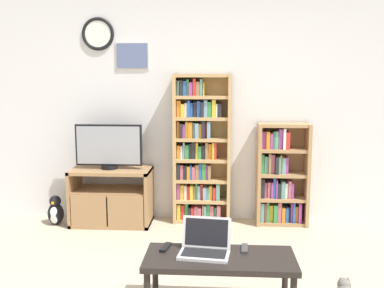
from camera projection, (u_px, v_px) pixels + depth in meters
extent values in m
cube|color=silver|center=(201.00, 106.00, 5.07)|extent=(6.76, 0.06, 2.60)
torus|color=black|center=(98.00, 34.00, 4.98)|extent=(0.36, 0.04, 0.36)
cylinder|color=white|center=(98.00, 34.00, 4.98)|extent=(0.30, 0.02, 0.30)
cube|color=silver|center=(132.00, 56.00, 5.00)|extent=(0.38, 0.01, 0.30)
cube|color=slate|center=(132.00, 56.00, 4.99)|extent=(0.35, 0.02, 0.27)
cube|color=#9E754C|center=(75.00, 195.00, 5.03)|extent=(0.04, 0.47, 0.62)
cube|color=#9E754C|center=(149.00, 197.00, 4.97)|extent=(0.04, 0.47, 0.62)
cube|color=#9E754C|center=(111.00, 170.00, 4.95)|extent=(0.87, 0.47, 0.04)
cube|color=#9E754C|center=(113.00, 221.00, 5.05)|extent=(0.87, 0.47, 0.04)
cube|color=#9E754C|center=(112.00, 191.00, 4.99)|extent=(0.80, 0.44, 0.04)
cube|color=#9E754C|center=(89.00, 211.00, 4.81)|extent=(0.39, 0.02, 0.34)
cube|color=#9E754C|center=(126.00, 212.00, 4.78)|extent=(0.39, 0.02, 0.34)
cylinder|color=black|center=(109.00, 167.00, 4.95)|extent=(0.18, 0.18, 0.04)
cube|color=black|center=(109.00, 145.00, 4.91)|extent=(0.73, 0.05, 0.45)
cube|color=#9399A3|center=(108.00, 145.00, 4.88)|extent=(0.69, 0.01, 0.41)
cube|color=tan|center=(175.00, 149.00, 4.99)|extent=(0.04, 0.24, 1.66)
cube|color=tan|center=(229.00, 150.00, 4.95)|extent=(0.04, 0.24, 1.66)
cube|color=tan|center=(202.00, 148.00, 5.08)|extent=(0.63, 0.02, 1.66)
cube|color=tan|center=(202.00, 220.00, 5.10)|extent=(0.56, 0.21, 0.04)
cube|color=tan|center=(202.00, 200.00, 5.06)|extent=(0.56, 0.21, 0.04)
cube|color=tan|center=(202.00, 180.00, 5.03)|extent=(0.56, 0.21, 0.04)
cube|color=tan|center=(202.00, 160.00, 4.99)|extent=(0.56, 0.21, 0.04)
cube|color=tan|center=(202.00, 139.00, 4.95)|extent=(0.56, 0.21, 0.04)
cube|color=tan|center=(202.00, 118.00, 4.92)|extent=(0.56, 0.21, 0.04)
cube|color=tan|center=(202.00, 97.00, 4.88)|extent=(0.56, 0.21, 0.04)
cube|color=tan|center=(202.00, 76.00, 4.85)|extent=(0.56, 0.21, 0.04)
cube|color=gold|center=(179.00, 210.00, 5.10)|extent=(0.04, 0.18, 0.17)
cube|color=red|center=(183.00, 211.00, 5.11)|extent=(0.04, 0.16, 0.16)
cube|color=#388947|center=(187.00, 210.00, 5.11)|extent=(0.04, 0.15, 0.18)
cube|color=#232328|center=(190.00, 212.00, 5.10)|extent=(0.02, 0.19, 0.14)
cube|color=red|center=(193.00, 212.00, 5.10)|extent=(0.03, 0.18, 0.14)
cube|color=#B75B70|center=(196.00, 212.00, 5.09)|extent=(0.04, 0.17, 0.15)
cube|color=#B75B70|center=(200.00, 212.00, 5.09)|extent=(0.04, 0.18, 0.14)
cube|color=#93704C|center=(203.00, 211.00, 5.09)|extent=(0.02, 0.18, 0.17)
cube|color=#759EB7|center=(205.00, 211.00, 5.08)|extent=(0.02, 0.19, 0.16)
cube|color=#388947|center=(208.00, 211.00, 5.09)|extent=(0.04, 0.16, 0.17)
cube|color=#B75B70|center=(212.00, 211.00, 5.08)|extent=(0.04, 0.16, 0.16)
cube|color=#388947|center=(215.00, 212.00, 5.09)|extent=(0.02, 0.15, 0.14)
cube|color=#B75B70|center=(219.00, 211.00, 5.07)|extent=(0.04, 0.19, 0.17)
cube|color=#9E4293|center=(179.00, 190.00, 5.07)|extent=(0.03, 0.17, 0.18)
cube|color=gold|center=(183.00, 191.00, 5.07)|extent=(0.04, 0.15, 0.16)
cube|color=white|center=(186.00, 191.00, 5.07)|extent=(0.03, 0.16, 0.16)
cube|color=red|center=(188.00, 192.00, 5.07)|extent=(0.03, 0.16, 0.15)
cube|color=gold|center=(192.00, 191.00, 5.06)|extent=(0.04, 0.18, 0.16)
cube|color=#93704C|center=(195.00, 192.00, 5.07)|extent=(0.02, 0.15, 0.15)
cube|color=#388947|center=(197.00, 190.00, 5.06)|extent=(0.02, 0.15, 0.19)
cube|color=#759EB7|center=(199.00, 192.00, 5.06)|extent=(0.03, 0.16, 0.16)
cube|color=red|center=(202.00, 191.00, 5.06)|extent=(0.03, 0.15, 0.17)
cube|color=#759EB7|center=(205.00, 192.00, 5.05)|extent=(0.04, 0.18, 0.14)
cube|color=#5B9389|center=(208.00, 192.00, 5.06)|extent=(0.02, 0.16, 0.14)
cube|color=gold|center=(211.00, 192.00, 5.05)|extent=(0.04, 0.15, 0.15)
cube|color=red|center=(214.00, 192.00, 5.04)|extent=(0.04, 0.18, 0.14)
cube|color=#5B9389|center=(218.00, 191.00, 5.04)|extent=(0.04, 0.19, 0.19)
cube|color=#232328|center=(179.00, 171.00, 5.03)|extent=(0.03, 0.18, 0.17)
cube|color=#B75B70|center=(182.00, 171.00, 5.03)|extent=(0.03, 0.17, 0.16)
cube|color=#232328|center=(186.00, 171.00, 5.03)|extent=(0.04, 0.17, 0.16)
cube|color=orange|center=(189.00, 172.00, 5.03)|extent=(0.03, 0.18, 0.15)
cube|color=#2856A8|center=(191.00, 171.00, 5.02)|extent=(0.02, 0.18, 0.16)
cube|color=#B75B70|center=(194.00, 172.00, 5.02)|extent=(0.04, 0.19, 0.14)
cube|color=#93704C|center=(197.00, 171.00, 5.02)|extent=(0.04, 0.17, 0.16)
cube|color=#2856A8|center=(201.00, 171.00, 5.02)|extent=(0.03, 0.16, 0.18)
cube|color=#388947|center=(204.00, 171.00, 5.02)|extent=(0.04, 0.17, 0.18)
cube|color=#9E4293|center=(207.00, 171.00, 5.02)|extent=(0.02, 0.16, 0.16)
cube|color=#93704C|center=(210.00, 172.00, 5.01)|extent=(0.03, 0.18, 0.16)
cube|color=orange|center=(179.00, 151.00, 5.00)|extent=(0.03, 0.16, 0.15)
cube|color=white|center=(182.00, 152.00, 5.00)|extent=(0.02, 0.15, 0.14)
cube|color=#759EB7|center=(184.00, 150.00, 5.00)|extent=(0.02, 0.15, 0.18)
cube|color=#388947|center=(187.00, 151.00, 5.00)|extent=(0.04, 0.17, 0.15)
cube|color=#232328|center=(191.00, 150.00, 5.00)|extent=(0.03, 0.15, 0.17)
cube|color=#232328|center=(194.00, 150.00, 4.99)|extent=(0.04, 0.15, 0.18)
cube|color=gold|center=(197.00, 150.00, 4.99)|extent=(0.03, 0.14, 0.18)
cube|color=#388947|center=(200.00, 152.00, 4.99)|extent=(0.04, 0.15, 0.14)
cube|color=#232328|center=(204.00, 151.00, 4.99)|extent=(0.03, 0.16, 0.15)
cube|color=#93704C|center=(207.00, 150.00, 4.98)|extent=(0.03, 0.17, 0.18)
cube|color=orange|center=(210.00, 151.00, 4.98)|extent=(0.04, 0.15, 0.17)
cube|color=gold|center=(213.00, 150.00, 4.97)|extent=(0.02, 0.18, 0.19)
cube|color=red|center=(216.00, 150.00, 4.97)|extent=(0.02, 0.18, 0.19)
cube|color=orange|center=(179.00, 129.00, 4.97)|extent=(0.03, 0.15, 0.18)
cube|color=#232328|center=(181.00, 130.00, 4.96)|extent=(0.03, 0.19, 0.16)
cube|color=#9E4293|center=(184.00, 131.00, 4.96)|extent=(0.03, 0.17, 0.15)
cube|color=gold|center=(187.00, 129.00, 4.96)|extent=(0.03, 0.16, 0.18)
cube|color=orange|center=(191.00, 130.00, 4.95)|extent=(0.04, 0.19, 0.17)
cube|color=#5B9389|center=(194.00, 130.00, 4.96)|extent=(0.02, 0.15, 0.17)
cube|color=#759EB7|center=(197.00, 130.00, 4.95)|extent=(0.04, 0.19, 0.17)
cube|color=orange|center=(200.00, 130.00, 4.95)|extent=(0.03, 0.17, 0.16)
cube|color=#232328|center=(203.00, 129.00, 4.94)|extent=(0.04, 0.19, 0.19)
cube|color=red|center=(206.00, 130.00, 4.95)|extent=(0.02, 0.15, 0.17)
cube|color=#759EB7|center=(209.00, 129.00, 4.94)|extent=(0.04, 0.19, 0.18)
cube|color=orange|center=(179.00, 108.00, 4.93)|extent=(0.04, 0.17, 0.18)
cube|color=gold|center=(183.00, 110.00, 4.92)|extent=(0.04, 0.18, 0.14)
cube|color=white|center=(186.00, 110.00, 4.92)|extent=(0.03, 0.17, 0.15)
cube|color=#2856A8|center=(189.00, 108.00, 4.92)|extent=(0.03, 0.18, 0.18)
cube|color=#2856A8|center=(192.00, 110.00, 4.92)|extent=(0.02, 0.16, 0.15)
cube|color=#232328|center=(195.00, 109.00, 4.92)|extent=(0.04, 0.15, 0.16)
cube|color=#2856A8|center=(199.00, 109.00, 4.92)|extent=(0.04, 0.16, 0.17)
cube|color=#232328|center=(202.00, 109.00, 4.91)|extent=(0.03, 0.19, 0.16)
cube|color=#759EB7|center=(206.00, 108.00, 4.91)|extent=(0.04, 0.17, 0.18)
cube|color=#388947|center=(210.00, 109.00, 4.91)|extent=(0.04, 0.17, 0.16)
cube|color=gold|center=(214.00, 108.00, 4.90)|extent=(0.04, 0.18, 0.19)
cube|color=white|center=(217.00, 110.00, 4.90)|extent=(0.02, 0.17, 0.14)
cube|color=#232328|center=(220.00, 110.00, 4.90)|extent=(0.04, 0.17, 0.15)
cube|color=#5B9389|center=(179.00, 88.00, 4.90)|extent=(0.03, 0.15, 0.16)
cube|color=#232328|center=(182.00, 88.00, 4.89)|extent=(0.03, 0.17, 0.16)
cube|color=#2856A8|center=(185.00, 88.00, 4.89)|extent=(0.04, 0.17, 0.16)
cube|color=#388947|center=(188.00, 87.00, 4.89)|extent=(0.02, 0.15, 0.17)
cube|color=#9E4293|center=(191.00, 89.00, 4.89)|extent=(0.04, 0.17, 0.14)
cube|color=red|center=(195.00, 87.00, 4.88)|extent=(0.03, 0.18, 0.18)
cube|color=#93704C|center=(198.00, 89.00, 4.88)|extent=(0.04, 0.17, 0.15)
cube|color=#5B9389|center=(201.00, 87.00, 4.88)|extent=(0.02, 0.17, 0.17)
cube|color=gold|center=(204.00, 89.00, 4.88)|extent=(0.02, 0.15, 0.14)
cube|color=tan|center=(258.00, 174.00, 4.96)|extent=(0.04, 0.27, 1.13)
cube|color=tan|center=(307.00, 175.00, 4.93)|extent=(0.04, 0.27, 1.13)
cube|color=tan|center=(281.00, 172.00, 5.07)|extent=(0.56, 0.02, 1.13)
cube|color=tan|center=(281.00, 222.00, 5.03)|extent=(0.49, 0.24, 0.04)
cube|color=tan|center=(282.00, 198.00, 4.98)|extent=(0.49, 0.24, 0.04)
cube|color=tan|center=(282.00, 174.00, 4.94)|extent=(0.49, 0.24, 0.04)
cube|color=tan|center=(283.00, 150.00, 4.90)|extent=(0.49, 0.24, 0.04)
cube|color=tan|center=(284.00, 125.00, 4.86)|extent=(0.49, 0.24, 0.04)
cube|color=#5B9389|center=(262.00, 211.00, 5.03)|extent=(0.04, 0.21, 0.21)
cube|color=red|center=(265.00, 211.00, 5.03)|extent=(0.02, 0.21, 0.21)
cube|color=#388947|center=(267.00, 210.00, 5.02)|extent=(0.03, 0.20, 0.22)
cube|color=gold|center=(270.00, 212.00, 5.03)|extent=(0.04, 0.17, 0.18)
cube|color=#388947|center=(275.00, 212.00, 5.02)|extent=(0.04, 0.22, 0.20)
cube|color=#B75B70|center=(279.00, 210.00, 5.01)|extent=(0.04, 0.21, 0.23)
cube|color=orange|center=(282.00, 213.00, 5.01)|extent=(0.04, 0.22, 0.17)
cube|color=#2856A8|center=(286.00, 213.00, 5.02)|extent=(0.03, 0.20, 0.17)
cube|color=#232328|center=(289.00, 213.00, 5.02)|extent=(0.02, 0.17, 0.17)
cube|color=#9E4293|center=(290.00, 211.00, 5.01)|extent=(0.02, 0.18, 0.22)
cube|color=#2856A8|center=(293.00, 211.00, 5.00)|extent=(0.02, 0.21, 0.23)
cube|color=orange|center=(295.00, 213.00, 5.02)|extent=(0.03, 0.17, 0.18)
cube|color=#9E4293|center=(299.00, 211.00, 5.00)|extent=(0.03, 0.21, 0.22)
cube|color=#232328|center=(262.00, 187.00, 4.99)|extent=(0.04, 0.20, 0.21)
cube|color=#B75B70|center=(265.00, 189.00, 5.00)|extent=(0.02, 0.17, 0.17)
cube|color=#B75B70|center=(268.00, 189.00, 4.99)|extent=(0.03, 0.18, 0.17)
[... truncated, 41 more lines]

